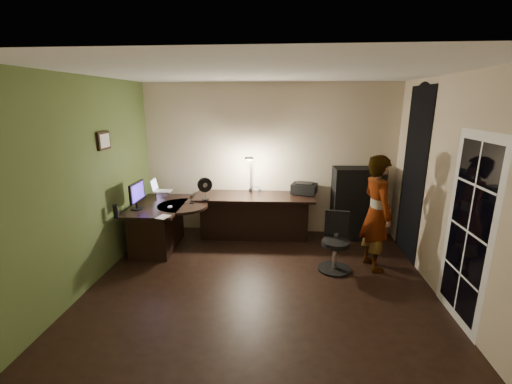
# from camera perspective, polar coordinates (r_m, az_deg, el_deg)

# --- Properties ---
(floor) EXTENTS (4.50, 4.00, 0.01)m
(floor) POSITION_cam_1_polar(r_m,az_deg,el_deg) (4.76, 0.78, -15.16)
(floor) COLOR black
(floor) RESTS_ON ground
(ceiling) EXTENTS (4.50, 4.00, 0.01)m
(ceiling) POSITION_cam_1_polar(r_m,az_deg,el_deg) (4.13, 0.92, 19.42)
(ceiling) COLOR silver
(ceiling) RESTS_ON floor
(wall_back) EXTENTS (4.50, 0.01, 2.70)m
(wall_back) POSITION_cam_1_polar(r_m,az_deg,el_deg) (6.21, 2.12, 5.37)
(wall_back) COLOR #C8B595
(wall_back) RESTS_ON floor
(wall_front) EXTENTS (4.50, 0.01, 2.70)m
(wall_front) POSITION_cam_1_polar(r_m,az_deg,el_deg) (2.36, -2.58, -11.07)
(wall_front) COLOR #C8B595
(wall_front) RESTS_ON floor
(wall_left) EXTENTS (0.01, 4.00, 2.70)m
(wall_left) POSITION_cam_1_polar(r_m,az_deg,el_deg) (4.94, -26.28, 1.31)
(wall_left) COLOR #C8B595
(wall_left) RESTS_ON floor
(wall_right) EXTENTS (0.01, 4.00, 2.70)m
(wall_right) POSITION_cam_1_polar(r_m,az_deg,el_deg) (4.67, 29.61, 0.19)
(wall_right) COLOR #C8B595
(wall_right) RESTS_ON floor
(green_wall_overlay) EXTENTS (0.00, 4.00, 2.70)m
(green_wall_overlay) POSITION_cam_1_polar(r_m,az_deg,el_deg) (4.93, -26.13, 1.30)
(green_wall_overlay) COLOR #495E2C
(green_wall_overlay) RESTS_ON floor
(arched_doorway) EXTENTS (0.01, 0.90, 2.60)m
(arched_doorway) POSITION_cam_1_polar(r_m,az_deg,el_deg) (5.71, 24.75, 2.65)
(arched_doorway) COLOR black
(arched_doorway) RESTS_ON floor
(french_door) EXTENTS (0.02, 0.92, 2.10)m
(french_door) POSITION_cam_1_polar(r_m,az_deg,el_deg) (4.27, 31.85, -5.58)
(french_door) COLOR white
(french_door) RESTS_ON floor
(framed_picture) EXTENTS (0.04, 0.30, 0.25)m
(framed_picture) POSITION_cam_1_polar(r_m,az_deg,el_deg) (5.23, -24.09, 7.82)
(framed_picture) COLOR black
(framed_picture) RESTS_ON wall_left
(desk_left) EXTENTS (0.85, 1.33, 0.76)m
(desk_left) POSITION_cam_1_polar(r_m,az_deg,el_deg) (5.89, -15.71, -5.53)
(desk_left) COLOR black
(desk_left) RESTS_ON floor
(desk_right) EXTENTS (2.10, 0.79, 0.78)m
(desk_right) POSITION_cam_1_polar(r_m,az_deg,el_deg) (6.10, -0.31, -4.12)
(desk_right) COLOR black
(desk_right) RESTS_ON floor
(cabinet) EXTENTS (0.87, 0.47, 1.27)m
(cabinet) POSITION_cam_1_polar(r_m,az_deg,el_deg) (6.28, 16.43, -1.83)
(cabinet) COLOR black
(cabinet) RESTS_ON floor
(laptop_stand) EXTENTS (0.26, 0.23, 0.09)m
(laptop_stand) POSITION_cam_1_polar(r_m,az_deg,el_deg) (6.23, -15.23, -0.26)
(laptop_stand) COLOR silver
(laptop_stand) RESTS_ON desk_left
(laptop) EXTENTS (0.33, 0.31, 0.22)m
(laptop) POSITION_cam_1_polar(r_m,az_deg,el_deg) (6.20, -15.33, 1.06)
(laptop) COLOR silver
(laptop) RESTS_ON laptop_stand
(monitor) EXTENTS (0.10, 0.47, 0.31)m
(monitor) POSITION_cam_1_polar(r_m,az_deg,el_deg) (5.58, -19.34, -1.19)
(monitor) COLOR black
(monitor) RESTS_ON desk_left
(mouse) EXTENTS (0.07, 0.10, 0.04)m
(mouse) POSITION_cam_1_polar(r_m,az_deg,el_deg) (5.53, -14.16, -2.40)
(mouse) COLOR silver
(mouse) RESTS_ON desk_left
(phone) EXTENTS (0.08, 0.13, 0.01)m
(phone) POSITION_cam_1_polar(r_m,az_deg,el_deg) (5.74, -10.63, -1.71)
(phone) COLOR black
(phone) RESTS_ON desk_left
(pen) EXTENTS (0.02, 0.16, 0.01)m
(pen) POSITION_cam_1_polar(r_m,az_deg,el_deg) (5.36, -18.64, -3.46)
(pen) COLOR black
(pen) RESTS_ON desk_left
(speaker) EXTENTS (0.08, 0.08, 0.20)m
(speaker) POSITION_cam_1_polar(r_m,az_deg,el_deg) (5.28, -22.32, -3.00)
(speaker) COLOR black
(speaker) RESTS_ON desk_left
(notepad) EXTENTS (0.19, 0.23, 0.01)m
(notepad) POSITION_cam_1_polar(r_m,az_deg,el_deg) (5.12, -15.22, -4.02)
(notepad) COLOR silver
(notepad) RESTS_ON desk_left
(desk_fan) EXTENTS (0.28, 0.22, 0.37)m
(desk_fan) POSITION_cam_1_polar(r_m,az_deg,el_deg) (5.70, -8.49, 0.57)
(desk_fan) COLOR black
(desk_fan) RESTS_ON desk_right
(headphones) EXTENTS (0.21, 0.11, 0.09)m
(headphones) POSITION_cam_1_polar(r_m,az_deg,el_deg) (6.20, -0.11, 0.56)
(headphones) COLOR navy
(headphones) RESTS_ON desk_right
(printer) EXTENTS (0.49, 0.43, 0.19)m
(printer) POSITION_cam_1_polar(r_m,az_deg,el_deg) (6.11, 8.03, 0.67)
(printer) COLOR black
(printer) RESTS_ON desk_right
(desk_lamp) EXTENTS (0.18, 0.33, 0.72)m
(desk_lamp) POSITION_cam_1_polar(r_m,az_deg,el_deg) (6.09, -0.91, 3.33)
(desk_lamp) COLOR black
(desk_lamp) RESTS_ON desk_right
(office_chair) EXTENTS (0.53, 0.53, 0.85)m
(office_chair) POSITION_cam_1_polar(r_m,az_deg,el_deg) (5.06, 13.16, -8.27)
(office_chair) COLOR black
(office_chair) RESTS_ON floor
(person) EXTENTS (0.53, 0.68, 1.67)m
(person) POSITION_cam_1_polar(r_m,az_deg,el_deg) (5.17, 19.48, -3.35)
(person) COLOR #D8A88C
(person) RESTS_ON floor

